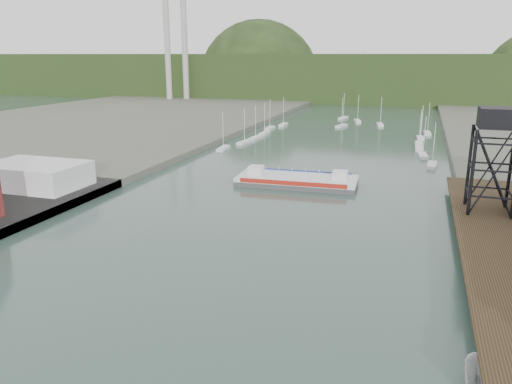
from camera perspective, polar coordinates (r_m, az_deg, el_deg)
The scene contains 7 objects.
white_shed at distance 102.54m, azimuth -23.90°, elevation 1.79°, with size 18.00×12.00×4.50m, color silver.
lift_tower at distance 83.12m, azimuth 25.91°, elevation 6.95°, with size 6.50×6.50×16.00m.
marina_sailboats at distance 165.89m, azimuth 9.73°, elevation 6.44°, with size 57.71×92.65×0.90m.
smokestacks at distance 287.28m, azimuth -9.12°, elevation 16.12°, with size 11.20×8.20×60.00m.
distant_hills at distance 326.65m, azimuth 13.53°, elevation 12.35°, with size 500.00×120.00×80.00m.
chain_ferry at distance 101.89m, azimuth 4.70°, elevation 1.35°, with size 24.51×10.87×3.47m.
motorboat at distance 44.85m, azimuth 24.23°, elevation -19.29°, with size 2.27×6.04×2.33m, color silver.
Camera 1 is at (23.80, -23.75, 25.74)m, focal length 35.00 mm.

